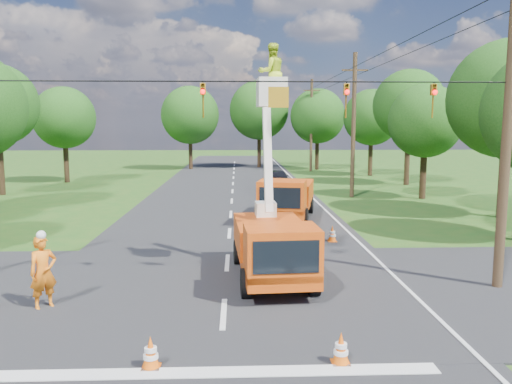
{
  "coord_description": "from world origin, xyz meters",
  "views": [
    {
      "loc": [
        0.39,
        -12.78,
        5.03
      ],
      "look_at": [
        1.07,
        5.38,
        2.6
      ],
      "focal_mm": 35.0,
      "sensor_mm": 36.0,
      "label": 1
    }
  ],
  "objects_px": {
    "bucket_truck": "(273,230)",
    "ground_worker": "(43,272)",
    "tree_right_c": "(425,121)",
    "tree_far_c": "(318,116)",
    "tree_right_b": "(508,99)",
    "traffic_cone_2": "(281,243)",
    "distant_car": "(278,178)",
    "pole_right_near": "(508,123)",
    "tree_right_e": "(372,118)",
    "tree_left_f": "(64,118)",
    "tree_right_d": "(409,106)",
    "traffic_cone_0": "(151,353)",
    "second_truck": "(287,198)",
    "traffic_cone_7": "(291,203)",
    "traffic_cone_1": "(341,349)",
    "pole_right_far": "(311,125)",
    "tree_far_a": "(190,115)",
    "pole_right_mid": "(353,124)",
    "tree_far_b": "(259,110)",
    "traffic_cone_8": "(332,234)",
    "traffic_cone_3": "(292,220)"
  },
  "relations": [
    {
      "from": "bucket_truck",
      "to": "ground_worker",
      "type": "distance_m",
      "value": 6.94
    },
    {
      "from": "tree_right_c",
      "to": "tree_far_c",
      "type": "xyz_separation_m",
      "value": [
        -3.7,
        23.0,
        0.75
      ]
    },
    {
      "from": "tree_right_b",
      "to": "traffic_cone_2",
      "type": "bearing_deg",
      "value": -150.19
    },
    {
      "from": "distant_car",
      "to": "pole_right_near",
      "type": "relative_size",
      "value": 0.4
    },
    {
      "from": "bucket_truck",
      "to": "pole_right_near",
      "type": "xyz_separation_m",
      "value": [
        6.97,
        -1.08,
        3.44
      ]
    },
    {
      "from": "tree_right_c",
      "to": "tree_right_e",
      "type": "distance_m",
      "value": 16.02
    },
    {
      "from": "tree_left_f",
      "to": "tree_right_d",
      "type": "distance_m",
      "value": 29.77
    },
    {
      "from": "ground_worker",
      "to": "pole_right_near",
      "type": "xyz_separation_m",
      "value": [
        13.47,
        1.28,
        4.08
      ]
    },
    {
      "from": "tree_right_e",
      "to": "tree_far_c",
      "type": "bearing_deg",
      "value": 121.56
    },
    {
      "from": "tree_left_f",
      "to": "distant_car",
      "type": "bearing_deg",
      "value": -9.93
    },
    {
      "from": "tree_right_e",
      "to": "tree_far_c",
      "type": "xyz_separation_m",
      "value": [
        -4.3,
        7.0,
        0.25
      ]
    },
    {
      "from": "traffic_cone_0",
      "to": "second_truck",
      "type": "bearing_deg",
      "value": 74.81
    },
    {
      "from": "bucket_truck",
      "to": "tree_right_e",
      "type": "distance_m",
      "value": 36.31
    },
    {
      "from": "ground_worker",
      "to": "distant_car",
      "type": "distance_m",
      "value": 29.36
    },
    {
      "from": "bucket_truck",
      "to": "traffic_cone_2",
      "type": "bearing_deg",
      "value": 76.8
    },
    {
      "from": "distant_car",
      "to": "tree_right_e",
      "type": "height_order",
      "value": "tree_right_e"
    },
    {
      "from": "traffic_cone_0",
      "to": "traffic_cone_7",
      "type": "distance_m",
      "value": 20.57
    },
    {
      "from": "bucket_truck",
      "to": "tree_right_c",
      "type": "distance_m",
      "value": 21.69
    },
    {
      "from": "tree_left_f",
      "to": "traffic_cone_0",
      "type": "bearing_deg",
      "value": -69.05
    },
    {
      "from": "distant_car",
      "to": "tree_left_f",
      "type": "distance_m",
      "value": 19.54
    },
    {
      "from": "traffic_cone_1",
      "to": "traffic_cone_7",
      "type": "bearing_deg",
      "value": 86.97
    },
    {
      "from": "traffic_cone_0",
      "to": "tree_far_c",
      "type": "height_order",
      "value": "tree_far_c"
    },
    {
      "from": "traffic_cone_7",
      "to": "pole_right_far",
      "type": "distance_m",
      "value": 25.9
    },
    {
      "from": "pole_right_far",
      "to": "tree_far_a",
      "type": "distance_m",
      "value": 13.87
    },
    {
      "from": "distant_car",
      "to": "tree_left_f",
      "type": "bearing_deg",
      "value": 166.12
    },
    {
      "from": "ground_worker",
      "to": "traffic_cone_0",
      "type": "height_order",
      "value": "ground_worker"
    },
    {
      "from": "second_truck",
      "to": "pole_right_mid",
      "type": "distance_m",
      "value": 10.91
    },
    {
      "from": "ground_worker",
      "to": "tree_far_b",
      "type": "relative_size",
      "value": 0.2
    },
    {
      "from": "traffic_cone_1",
      "to": "traffic_cone_7",
      "type": "relative_size",
      "value": 1.0
    },
    {
      "from": "distant_car",
      "to": "traffic_cone_8",
      "type": "distance_m",
      "value": 20.47
    },
    {
      "from": "tree_left_f",
      "to": "traffic_cone_8",
      "type": "bearing_deg",
      "value": -50.87
    },
    {
      "from": "traffic_cone_3",
      "to": "tree_right_e",
      "type": "bearing_deg",
      "value": 67.2
    },
    {
      "from": "traffic_cone_7",
      "to": "pole_right_mid",
      "type": "relative_size",
      "value": 0.07
    },
    {
      "from": "traffic_cone_7",
      "to": "tree_right_d",
      "type": "relative_size",
      "value": 0.07
    },
    {
      "from": "pole_right_mid",
      "to": "tree_right_d",
      "type": "xyz_separation_m",
      "value": [
        6.3,
        7.0,
        1.57
      ]
    },
    {
      "from": "traffic_cone_0",
      "to": "traffic_cone_2",
      "type": "distance_m",
      "value": 10.19
    },
    {
      "from": "traffic_cone_3",
      "to": "tree_right_e",
      "type": "height_order",
      "value": "tree_right_e"
    },
    {
      "from": "traffic_cone_8",
      "to": "pole_right_near",
      "type": "bearing_deg",
      "value": -57.46
    },
    {
      "from": "traffic_cone_7",
      "to": "tree_far_a",
      "type": "bearing_deg",
      "value": 107.09
    },
    {
      "from": "tree_far_c",
      "to": "traffic_cone_8",
      "type": "bearing_deg",
      "value": -97.98
    },
    {
      "from": "traffic_cone_1",
      "to": "traffic_cone_7",
      "type": "distance_m",
      "value": 19.93
    },
    {
      "from": "tree_left_f",
      "to": "tree_right_b",
      "type": "height_order",
      "value": "tree_right_b"
    },
    {
      "from": "traffic_cone_1",
      "to": "tree_right_d",
      "type": "distance_m",
      "value": 34.74
    },
    {
      "from": "pole_right_mid",
      "to": "tree_far_b",
      "type": "height_order",
      "value": "tree_far_b"
    },
    {
      "from": "pole_right_far",
      "to": "bucket_truck",
      "type": "bearing_deg",
      "value": -100.16
    },
    {
      "from": "traffic_cone_8",
      "to": "tree_far_c",
      "type": "bearing_deg",
      "value": 82.02
    },
    {
      "from": "traffic_cone_0",
      "to": "tree_far_a",
      "type": "relative_size",
      "value": 0.07
    },
    {
      "from": "traffic_cone_3",
      "to": "tree_left_f",
      "type": "height_order",
      "value": "tree_left_f"
    },
    {
      "from": "traffic_cone_8",
      "to": "tree_left_f",
      "type": "xyz_separation_m",
      "value": [
        -19.29,
        23.72,
        5.33
      ]
    },
    {
      "from": "tree_far_b",
      "to": "tree_far_a",
      "type": "bearing_deg",
      "value": -165.96
    }
  ]
}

